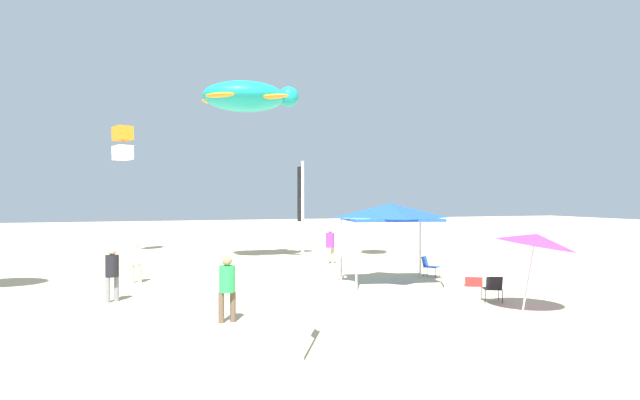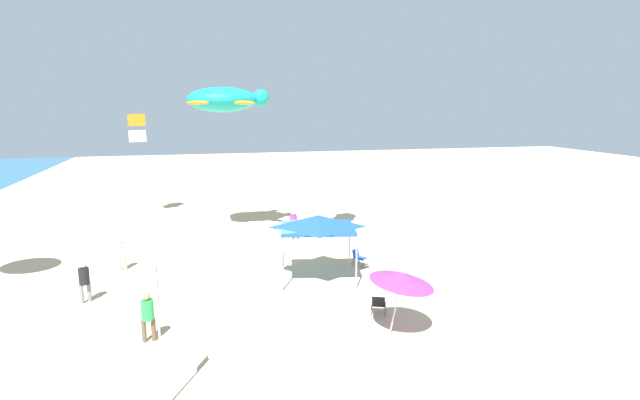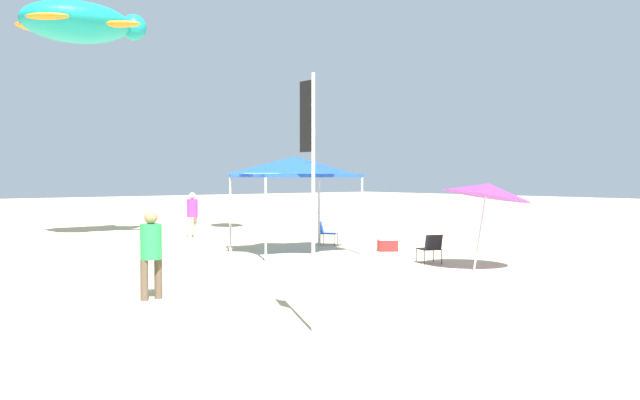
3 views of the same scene
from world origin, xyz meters
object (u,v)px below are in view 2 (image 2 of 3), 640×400
Objects in this scene: folding_chair_near_cooler at (378,303)px; banner_flag at (159,324)px; cooler_box at (383,280)px; person_beachcomber at (293,223)px; canopy_tent at (318,222)px; person_kite_handler at (84,279)px; beach_umbrella at (402,279)px; person_watching_sky at (148,313)px; kite_turtle_teal at (224,100)px; person_by_tent at (122,251)px; folding_chair_facing_ocean at (359,256)px; kite_box_orange at (137,128)px.

folding_chair_near_cooler is 0.21× the size of banner_flag.
cooler_box is 8.67m from person_beachcomber.
person_kite_handler is (-0.44, 9.78, -1.68)m from canopy_tent.
beach_umbrella is 8.18m from banner_flag.
kite_turtle_teal is at bearing 69.10° from person_watching_sky.
canopy_tent reaches higher than folding_chair_near_cooler.
cooler_box is at bearing 11.93° from person_watching_sky.
canopy_tent is 8.51m from person_watching_sky.
banner_flag is (-8.68, 6.24, -0.29)m from canopy_tent.
person_by_tent is at bearing -15.19° from folding_chair_near_cooler.
folding_chair_facing_ocean is 11.17m from person_watching_sky.
folding_chair_near_cooler is at bearing 79.32° from person_beachcomber.
kite_turtle_teal reaches higher than cooler_box.
folding_chair_facing_ocean is 12.18m from kite_turtle_teal.
person_watching_sky is at bearing 23.81° from folding_chair_near_cooler.
banner_flag is at bearing 51.97° from folding_chair_near_cooler.
cooler_box is 0.38× the size of kite_box_orange.
kite_turtle_teal is at bearing -75.29° from kite_box_orange.
beach_umbrella reaches higher than folding_chair_facing_ocean.
banner_flag is at bearing -96.81° from kite_turtle_teal.
person_watching_sky reaches higher than person_by_tent.
banner_flag reaches higher than folding_chair_facing_ocean.
cooler_box is at bearing -80.56° from kite_box_orange.
person_kite_handler reaches higher than cooler_box.
person_beachcomber is (11.44, -7.13, 0.02)m from person_watching_sky.
beach_umbrella is at bearing -166.06° from canopy_tent.
kite_box_orange is at bearing 30.67° from canopy_tent.
person_kite_handler reaches higher than folding_chair_facing_ocean.
person_watching_sky is (-3.19, 9.63, 0.82)m from cooler_box.
folding_chair_near_cooler is 0.17× the size of kite_turtle_teal.
person_beachcomber reaches higher than folding_chair_facing_ocean.
folding_chair_near_cooler is 8.31m from person_watching_sky.
person_by_tent reaches higher than folding_chair_near_cooler.
folding_chair_facing_ocean is 13.45m from banner_flag.
canopy_tent is at bearing -35.73° from banner_flag.
beach_umbrella is at bearing 166.49° from cooler_box.
banner_flag is (-7.27, 8.90, 2.18)m from cooler_box.
canopy_tent is 2.35× the size of person_by_tent.
person_by_tent is 10.44m from kite_turtle_teal.
folding_chair_facing_ocean is 1.00× the size of folding_chair_near_cooler.
person_kite_handler is (5.69, 11.30, -1.05)m from beach_umbrella.
person_watching_sky is (-4.60, 6.97, -1.66)m from canopy_tent.
banner_flag reaches higher than folding_chair_near_cooler.
kite_box_orange is at bearing 35.05° from cooler_box.
folding_chair_near_cooler is at bearing 127.14° from person_kite_handler.
canopy_tent is 2.12× the size of person_beachcomber.
kite_box_orange is at bearing 91.00° from folding_chair_facing_ocean.
cooler_box is 0.19× the size of banner_flag.
beach_umbrella is 3.02× the size of folding_chair_near_cooler.
person_watching_sky is 5.01m from person_kite_handler.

